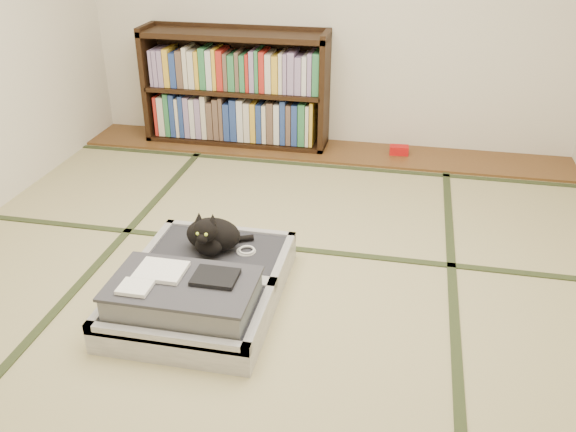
# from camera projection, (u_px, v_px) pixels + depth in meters

# --- Properties ---
(floor) EXTENTS (4.50, 4.50, 0.00)m
(floor) POSITION_uv_depth(u_px,v_px,m) (266.00, 285.00, 3.33)
(floor) COLOR tan
(floor) RESTS_ON ground
(wood_strip) EXTENTS (4.00, 0.50, 0.02)m
(wood_strip) POSITION_uv_depth(u_px,v_px,m) (322.00, 151.00, 5.06)
(wood_strip) COLOR brown
(wood_strip) RESTS_ON ground
(red_item) EXTENTS (0.16, 0.10, 0.07)m
(red_item) POSITION_uv_depth(u_px,v_px,m) (399.00, 150.00, 4.96)
(red_item) COLOR red
(red_item) RESTS_ON wood_strip
(room_shell) EXTENTS (4.50, 4.50, 4.50)m
(room_shell) POSITION_uv_depth(u_px,v_px,m) (261.00, 6.00, 2.65)
(room_shell) COLOR white
(room_shell) RESTS_ON ground
(tatami_borders) EXTENTS (4.00, 4.50, 0.01)m
(tatami_borders) POSITION_uv_depth(u_px,v_px,m) (285.00, 240.00, 3.76)
(tatami_borders) COLOR #2D381E
(tatami_borders) RESTS_ON ground
(bookcase) EXTENTS (1.53, 0.35, 0.99)m
(bookcase) POSITION_uv_depth(u_px,v_px,m) (236.00, 91.00, 5.05)
(bookcase) COLOR black
(bookcase) RESTS_ON wood_strip
(suitcase) EXTENTS (0.78, 1.04, 0.31)m
(suitcase) POSITION_uv_depth(u_px,v_px,m) (200.00, 288.00, 3.12)
(suitcase) COLOR silver
(suitcase) RESTS_ON floor
(cat) EXTENTS (0.35, 0.35, 0.28)m
(cat) POSITION_uv_depth(u_px,v_px,m) (212.00, 235.00, 3.30)
(cat) COLOR black
(cat) RESTS_ON suitcase
(cable_coil) EXTENTS (0.11, 0.11, 0.03)m
(cable_coil) POSITION_uv_depth(u_px,v_px,m) (246.00, 251.00, 3.34)
(cable_coil) COLOR white
(cable_coil) RESTS_ON suitcase
(hanger) EXTENTS (0.41, 0.19, 0.01)m
(hanger) POSITION_uv_depth(u_px,v_px,m) (163.00, 294.00, 3.25)
(hanger) COLOR black
(hanger) RESTS_ON floor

